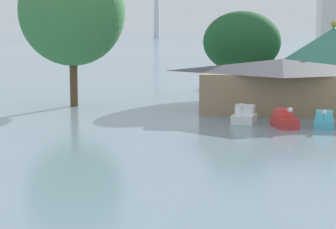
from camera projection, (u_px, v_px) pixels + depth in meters
name	position (u px, v px, depth m)	size (l,w,h in m)	color
pedal_boat_white	(244.00, 116.00, 45.18)	(1.96, 2.44, 1.63)	white
pedal_boat_red	(284.00, 120.00, 43.28)	(2.11, 2.92, 1.59)	red
pedal_boat_cyan	(324.00, 121.00, 43.28)	(1.69, 2.77, 1.41)	#4CB7CC
boathouse	(282.00, 84.00, 51.55)	(14.59, 9.13, 4.54)	#9E7F5B
green_roof_pavilion	(333.00, 58.00, 58.27)	(10.81, 10.81, 7.94)	brown
shoreline_tree_tall_left	(72.00, 12.00, 53.89)	(9.68, 9.68, 13.60)	brown
shoreline_tree_mid	(242.00, 42.00, 62.19)	(8.15, 8.15, 8.96)	brown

